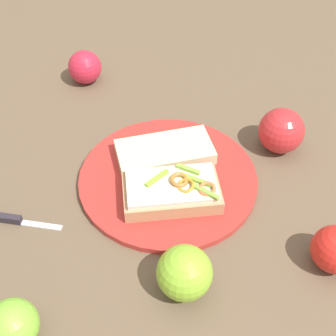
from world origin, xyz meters
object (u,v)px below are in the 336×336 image
at_px(apple_0, 281,131).
at_px(bread_slice_side, 165,152).
at_px(apple_4, 335,249).
at_px(plate, 168,178).
at_px(knife, 14,220).
at_px(apple_3, 12,325).
at_px(apple_1, 85,67).
at_px(apple_2, 184,273).
at_px(sandwich, 172,191).

bearing_deg(apple_0, bread_slice_side, 25.22).
bearing_deg(apple_4, plate, -19.30).
relative_size(apple_0, knife, 0.69).
xyz_separation_m(plate, apple_0, (-0.17, -0.14, 0.04)).
bearing_deg(plate, apple_3, 70.72).
height_order(apple_0, apple_1, apple_0).
relative_size(plate, apple_3, 4.47).
height_order(apple_1, apple_2, apple_2).
distance_m(plate, apple_2, 0.21).
distance_m(plate, knife, 0.26).
bearing_deg(apple_0, apple_1, -13.61).
bearing_deg(apple_1, apple_2, 127.19).
distance_m(sandwich, apple_3, 0.31).
distance_m(bread_slice_side, apple_3, 0.38).
xyz_separation_m(apple_1, apple_4, (-0.53, 0.34, -0.00)).
bearing_deg(apple_1, bread_slice_side, 140.22).
bearing_deg(apple_0, sandwich, 49.67).
distance_m(sandwich, apple_4, 0.26).
height_order(plate, apple_3, apple_3).
bearing_deg(knife, apple_2, -14.12).
height_order(plate, sandwich, sandwich).
height_order(bread_slice_side, apple_2, apple_2).
bearing_deg(knife, apple_1, 89.75).
relative_size(apple_0, apple_2, 1.06).
height_order(plate, apple_4, apple_4).
distance_m(apple_2, knife, 0.30).
xyz_separation_m(apple_0, apple_4, (-0.10, 0.23, -0.01)).
bearing_deg(plate, apple_0, -141.94).
relative_size(sandwich, apple_1, 2.51).
bearing_deg(apple_4, apple_3, 30.28).
distance_m(apple_2, apple_3, 0.23).
bearing_deg(bread_slice_side, sandwich, 83.26).
distance_m(sandwich, knife, 0.26).
relative_size(plate, apple_1, 4.31).
bearing_deg(apple_4, sandwich, -11.38).
height_order(apple_2, apple_3, apple_2).
relative_size(bread_slice_side, apple_1, 2.36).
relative_size(plate, knife, 2.53).
bearing_deg(apple_4, knife, 6.62).
distance_m(plate, apple_1, 0.35).
bearing_deg(apple_0, knife, 36.89).
xyz_separation_m(apple_2, knife, (0.29, -0.04, -0.03)).
relative_size(apple_1, knife, 0.59).
height_order(sandwich, apple_0, apple_0).
bearing_deg(knife, apple_0, 30.90).
distance_m(bread_slice_side, apple_4, 0.33).
xyz_separation_m(apple_0, apple_3, (0.29, 0.46, -0.01)).
distance_m(apple_1, apple_3, 0.58).
distance_m(apple_1, knife, 0.40).
height_order(plate, knife, knife).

